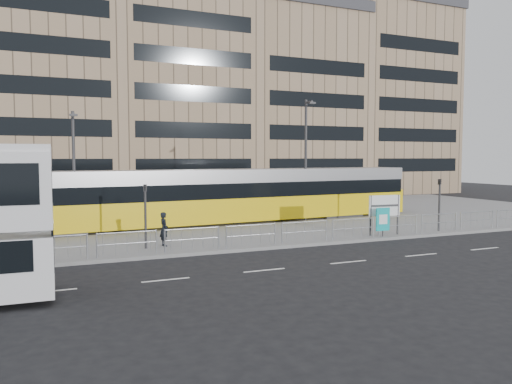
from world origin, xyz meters
name	(u,v)px	position (x,y,z in m)	size (l,w,h in m)	color
ground	(268,250)	(0.00, 0.00, 0.00)	(120.00, 120.00, 0.00)	black
plaza	(198,220)	(0.00, 12.00, 0.07)	(64.00, 24.00, 0.15)	gray
kerb	(268,248)	(0.00, 0.05, 0.07)	(64.00, 0.25, 0.17)	gray
building_row	(153,82)	(1.55, 34.27, 12.91)	(70.40, 18.40, 31.20)	brown
pedestrian_barrier	(299,226)	(2.00, 0.50, 0.98)	(32.07, 0.07, 1.10)	#999CA1
road_markings	(329,264)	(1.00, -4.00, 0.01)	(62.00, 0.12, 0.01)	white
tram	(213,197)	(0.21, 9.19, 1.95)	(30.56, 4.98, 3.59)	#E0BB0C
station_sign	(384,207)	(7.58, 0.80, 1.72)	(1.97, 0.25, 2.26)	#2D2D30
ad_panel	(383,220)	(7.18, 0.40, 1.09)	(0.85, 0.11, 1.60)	#2D2D30
pedestrian	(164,229)	(-4.64, 2.23, 0.99)	(0.61, 0.40, 1.69)	black
traffic_light_west	(145,208)	(-5.60, 1.92, 2.12)	(0.18, 0.21, 3.10)	#2D2D30
traffic_light_east	(439,198)	(11.56, 0.79, 2.12)	(0.22, 0.24, 3.10)	#2D2D30
lamp_post_west	(74,165)	(-8.35, 9.66, 4.08)	(0.45, 1.04, 7.13)	#2D2D30
lamp_post_east	(306,155)	(6.79, 8.51, 4.70)	(0.45, 1.04, 8.36)	#2D2D30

